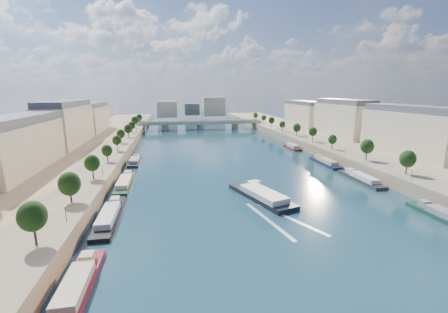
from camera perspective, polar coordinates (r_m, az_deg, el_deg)
name	(u,v)px	position (r m, az deg, el deg)	size (l,w,h in m)	color
ground	(229,163)	(146.92, 0.99, -1.27)	(700.00, 700.00, 0.00)	#0D2A3B
quay_left	(71,165)	(150.11, -27.07, -1.39)	(44.00, 520.00, 5.00)	#9E8460
quay_right	(362,153)	(175.12, 24.76, 0.65)	(44.00, 520.00, 5.00)	#9E8460
pave_left	(106,158)	(145.90, -21.53, -0.22)	(14.00, 520.00, 0.10)	gray
pave_right	(336,149)	(166.51, 20.61, 1.34)	(14.00, 520.00, 0.10)	gray
trees_left	(111,145)	(146.44, -20.78, 2.05)	(4.80, 268.80, 8.26)	#382B1E
trees_right	(324,136)	(173.18, 18.49, 3.72)	(4.80, 268.80, 8.26)	#382B1E
lamps_left	(112,156)	(134.89, -20.53, 0.07)	(0.36, 200.36, 4.28)	black
lamps_right	(324,143)	(168.07, 18.50, 2.54)	(0.36, 200.36, 4.28)	black
buildings_left	(46,131)	(163.19, -30.76, 4.23)	(16.00, 226.00, 23.20)	beige
buildings_right	(372,124)	(190.35, 26.31, 5.63)	(16.00, 226.00, 23.20)	beige
skyline	(195,108)	(361.34, -5.46, 9.22)	(79.00, 42.00, 22.00)	beige
bridge	(201,124)	(274.94, -4.47, 6.22)	(112.00, 12.00, 8.15)	#C1B79E
tour_barge	(261,195)	(100.19, 7.13, -7.36)	(16.63, 29.67, 3.87)	black
wake	(279,219)	(86.09, 10.47, -11.67)	(15.55, 25.74, 0.04)	silver
moored_barges_left	(111,214)	(91.69, -20.78, -10.21)	(5.00, 150.52, 3.60)	#1C1D3E
moored_barges_right	(343,171)	(140.00, 21.80, -2.52)	(5.00, 123.92, 3.60)	#193E33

